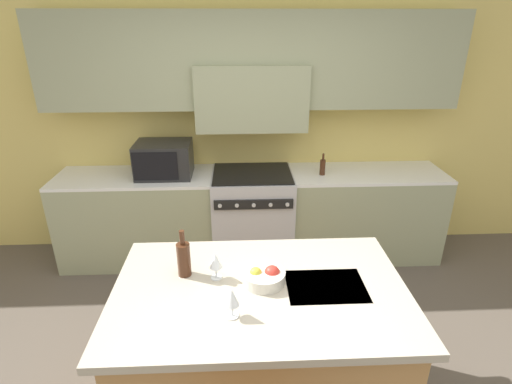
% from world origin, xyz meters
% --- Properties ---
extents(back_cabinetry, '(10.00, 0.46, 2.70)m').
position_xyz_m(back_cabinetry, '(0.00, 2.11, 1.61)').
color(back_cabinetry, '#DBC166').
rests_on(back_cabinetry, ground_plane).
extents(back_counter, '(3.83, 0.62, 0.92)m').
position_xyz_m(back_counter, '(0.00, 1.86, 0.46)').
color(back_counter, gray).
rests_on(back_counter, ground_plane).
extents(range_stove, '(0.79, 0.70, 0.94)m').
position_xyz_m(range_stove, '(0.00, 1.84, 0.47)').
color(range_stove, '#B7B7BC').
rests_on(range_stove, ground_plane).
extents(microwave, '(0.52, 0.41, 0.33)m').
position_xyz_m(microwave, '(-0.85, 1.86, 1.09)').
color(microwave, black).
rests_on(microwave, back_counter).
extents(kitchen_island, '(1.64, 1.05, 0.94)m').
position_xyz_m(kitchen_island, '(-0.02, 0.02, 0.48)').
color(kitchen_island, '#B7844C').
rests_on(kitchen_island, ground_plane).
extents(wine_bottle, '(0.08, 0.08, 0.29)m').
position_xyz_m(wine_bottle, '(-0.46, 0.17, 1.06)').
color(wine_bottle, '#422314').
rests_on(wine_bottle, kitchen_island).
extents(wine_glass_near, '(0.07, 0.07, 0.16)m').
position_xyz_m(wine_glass_near, '(-0.18, -0.20, 1.06)').
color(wine_glass_near, white).
rests_on(wine_glass_near, kitchen_island).
extents(wine_glass_far, '(0.07, 0.07, 0.16)m').
position_xyz_m(wine_glass_far, '(-0.27, 0.12, 1.06)').
color(wine_glass_far, white).
rests_on(wine_glass_far, kitchen_island).
extents(fruit_bowl, '(0.24, 0.24, 0.10)m').
position_xyz_m(fruit_bowl, '(0.00, 0.07, 0.99)').
color(fruit_bowl, silver).
rests_on(fruit_bowl, kitchen_island).
extents(oil_bottle_on_counter, '(0.05, 0.05, 0.21)m').
position_xyz_m(oil_bottle_on_counter, '(0.68, 1.81, 1.01)').
color(oil_bottle_on_counter, '#422314').
rests_on(oil_bottle_on_counter, back_counter).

